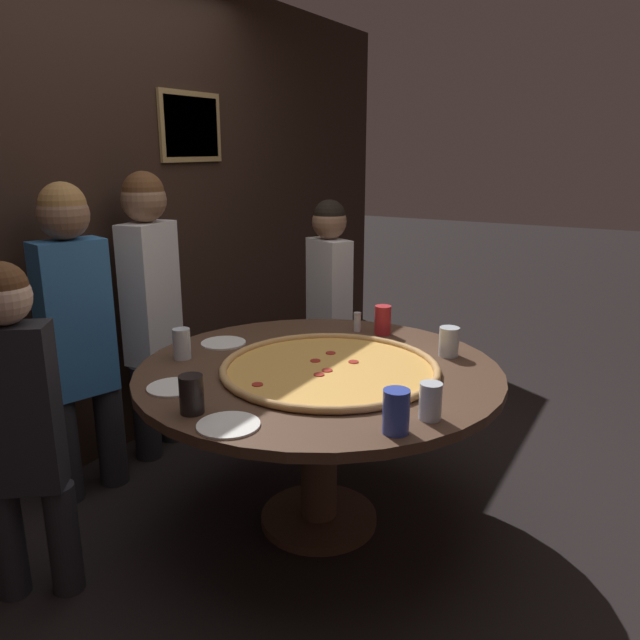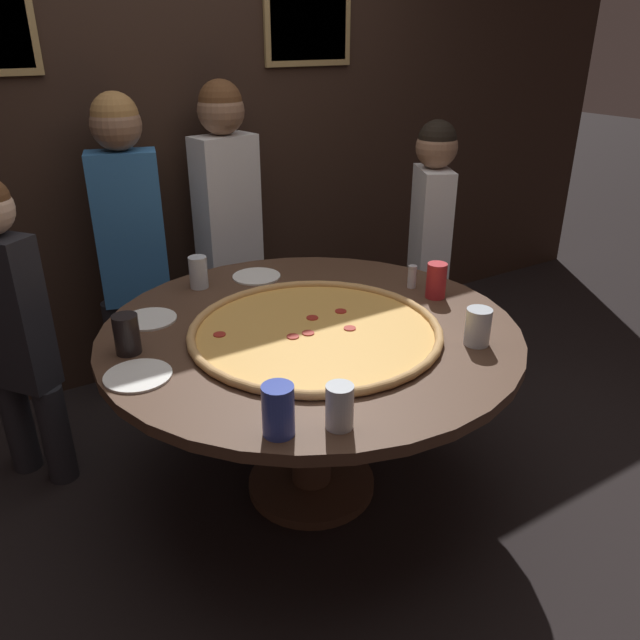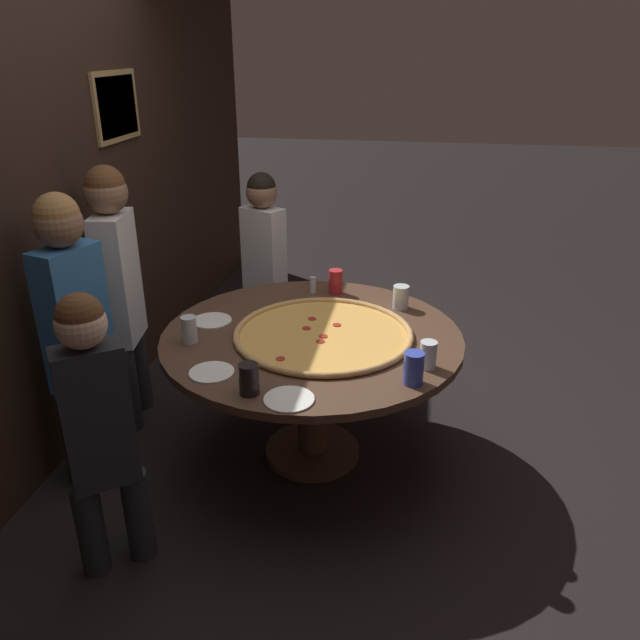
% 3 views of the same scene
% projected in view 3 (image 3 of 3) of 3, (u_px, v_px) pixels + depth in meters
% --- Properties ---
extents(ground_plane, '(24.00, 24.00, 0.00)m').
position_uv_depth(ground_plane, '(313.00, 453.00, 3.48)').
color(ground_plane, black).
extents(back_wall, '(6.40, 0.08, 2.60)m').
position_uv_depth(back_wall, '(47.00, 213.00, 3.16)').
color(back_wall, black).
rests_on(back_wall, ground_plane).
extents(dining_table, '(1.53, 1.53, 0.74)m').
position_uv_depth(dining_table, '(312.00, 357.00, 3.23)').
color(dining_table, '#4C3323').
rests_on(dining_table, ground_plane).
extents(giant_pizza, '(0.91, 0.91, 0.03)m').
position_uv_depth(giant_pizza, '(323.00, 334.00, 3.15)').
color(giant_pizza, '#E5A84C').
rests_on(giant_pizza, dining_table).
extents(drink_cup_by_shaker, '(0.08, 0.08, 0.14)m').
position_uv_depth(drink_cup_by_shaker, '(336.00, 282.00, 3.66)').
color(drink_cup_by_shaker, '#B22328').
rests_on(drink_cup_by_shaker, dining_table).
extents(drink_cup_beside_pizza, '(0.08, 0.08, 0.13)m').
position_uv_depth(drink_cup_beside_pizza, '(428.00, 355.00, 2.82)').
color(drink_cup_beside_pizza, silver).
rests_on(drink_cup_beside_pizza, dining_table).
extents(drink_cup_front_edge, '(0.09, 0.09, 0.14)m').
position_uv_depth(drink_cup_front_edge, '(249.00, 379.00, 2.61)').
color(drink_cup_front_edge, black).
rests_on(drink_cup_front_edge, dining_table).
extents(drink_cup_far_left, '(0.09, 0.09, 0.15)m').
position_uv_depth(drink_cup_far_left, '(414.00, 368.00, 2.69)').
color(drink_cup_far_left, '#384CB7').
rests_on(drink_cup_far_left, dining_table).
extents(drink_cup_centre_back, '(0.08, 0.08, 0.14)m').
position_uv_depth(drink_cup_centre_back, '(189.00, 330.00, 3.06)').
color(drink_cup_centre_back, silver).
rests_on(drink_cup_centre_back, dining_table).
extents(drink_cup_near_left, '(0.09, 0.09, 0.13)m').
position_uv_depth(drink_cup_near_left, '(401.00, 297.00, 3.46)').
color(drink_cup_near_left, silver).
rests_on(drink_cup_near_left, dining_table).
extents(white_plate_near_front, '(0.20, 0.20, 0.01)m').
position_uv_depth(white_plate_near_front, '(212.00, 372.00, 2.80)').
color(white_plate_near_front, white).
rests_on(white_plate_near_front, dining_table).
extents(white_plate_beside_cup, '(0.21, 0.21, 0.01)m').
position_uv_depth(white_plate_beside_cup, '(289.00, 399.00, 2.59)').
color(white_plate_beside_cup, white).
rests_on(white_plate_beside_cup, dining_table).
extents(white_plate_right_side, '(0.21, 0.21, 0.01)m').
position_uv_depth(white_plate_right_side, '(212.00, 321.00, 3.32)').
color(white_plate_right_side, white).
rests_on(white_plate_right_side, dining_table).
extents(condiment_shaker, '(0.04, 0.04, 0.10)m').
position_uv_depth(condiment_shaker, '(313.00, 285.00, 3.68)').
color(condiment_shaker, silver).
rests_on(condiment_shaker, dining_table).
extents(diner_side_right, '(0.40, 0.23, 1.52)m').
position_uv_depth(diner_side_right, '(119.00, 284.00, 3.48)').
color(diner_side_right, '#232328').
rests_on(diner_side_right, ground_plane).
extents(diner_far_right, '(0.26, 0.35, 1.35)m').
position_uv_depth(diner_far_right, '(264.00, 260.00, 4.17)').
color(diner_far_right, '#232328').
rests_on(diner_far_right, ground_plane).
extents(diner_centre_back, '(0.28, 0.32, 1.27)m').
position_uv_depth(diner_centre_back, '(98.00, 423.00, 2.47)').
color(diner_centre_back, '#232328').
rests_on(diner_centre_back, ground_plane).
extents(diner_side_left, '(0.39, 0.25, 1.49)m').
position_uv_depth(diner_side_left, '(76.00, 325.00, 3.02)').
color(diner_side_left, '#232328').
rests_on(diner_side_left, ground_plane).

